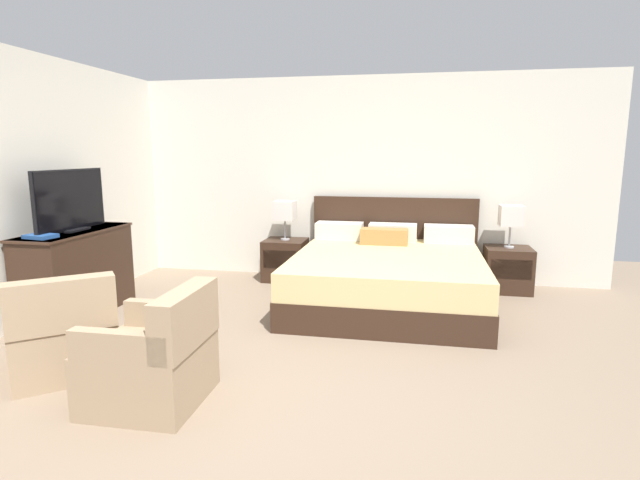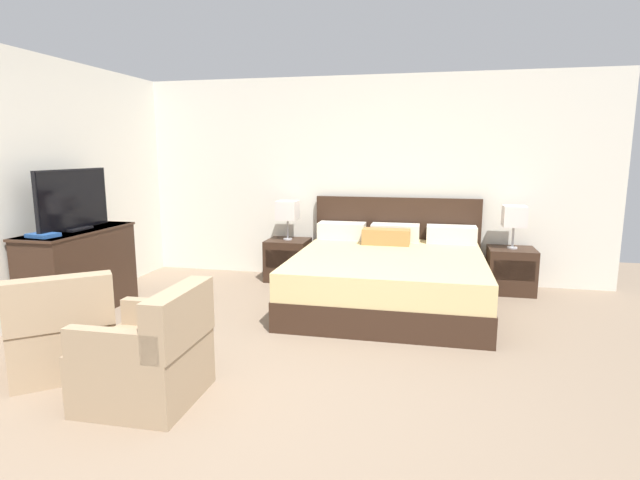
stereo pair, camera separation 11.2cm
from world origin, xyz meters
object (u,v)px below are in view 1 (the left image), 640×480
(table_lamp_left, at_px, (285,211))
(tv, at_px, (71,201))
(nightstand_right, at_px, (507,269))
(book_red_cover, at_px, (41,236))
(nightstand_left, at_px, (285,260))
(dresser, at_px, (77,272))
(armchair_companion, at_px, (155,360))
(bed, at_px, (388,276))
(table_lamp_right, at_px, (511,216))
(armchair_by_window, at_px, (64,336))

(table_lamp_left, relative_size, tv, 0.51)
(nightstand_right, xyz_separation_m, table_lamp_left, (-2.66, 0.00, 0.62))
(book_red_cover, bearing_deg, table_lamp_left, 52.67)
(nightstand_right, bearing_deg, nightstand_left, 180.00)
(nightstand_left, relative_size, dresser, 0.41)
(nightstand_left, xyz_separation_m, nightstand_right, (2.66, 0.00, 0.00))
(armchair_companion, bearing_deg, bed, 61.49)
(tv, relative_size, armchair_companion, 1.26)
(bed, bearing_deg, table_lamp_right, 29.36)
(nightstand_right, bearing_deg, book_red_cover, -153.38)
(table_lamp_left, relative_size, table_lamp_right, 1.00)
(bed, bearing_deg, book_red_cover, -154.62)
(bed, bearing_deg, tv, -161.68)
(armchair_by_window, bearing_deg, armchair_companion, -17.10)
(nightstand_left, height_order, book_red_cover, book_red_cover)
(bed, relative_size, nightstand_left, 4.13)
(book_red_cover, bearing_deg, armchair_companion, -32.20)
(table_lamp_right, distance_m, armchair_by_window, 4.63)
(dresser, bearing_deg, armchair_companion, -41.74)
(nightstand_right, height_order, table_lamp_right, table_lamp_right)
(book_red_cover, xyz_separation_m, armchair_by_window, (0.78, -0.77, -0.58))
(book_red_cover, relative_size, armchair_by_window, 0.26)
(nightstand_left, distance_m, nightstand_right, 2.66)
(tv, relative_size, armchair_by_window, 0.99)
(table_lamp_right, bearing_deg, tv, -158.07)
(bed, height_order, nightstand_left, bed)
(nightstand_left, distance_m, armchair_companion, 3.20)
(bed, xyz_separation_m, table_lamp_left, (-1.33, 0.75, 0.58))
(bed, xyz_separation_m, armchair_companion, (-1.33, -2.45, -0.02))
(bed, relative_size, armchair_companion, 2.80)
(nightstand_right, bearing_deg, armchair_by_window, -140.25)
(tv, bearing_deg, bed, 18.32)
(nightstand_right, xyz_separation_m, dresser, (-4.32, -1.73, 0.18))
(armchair_by_window, xyz_separation_m, armchair_companion, (0.86, -0.27, 0.00))
(table_lamp_left, bearing_deg, tv, -133.54)
(nightstand_left, relative_size, armchair_by_window, 0.53)
(nightstand_right, relative_size, dresser, 0.41)
(armchair_by_window, distance_m, armchair_companion, 0.90)
(bed, relative_size, armchair_by_window, 2.21)
(table_lamp_left, height_order, dresser, table_lamp_left)
(table_lamp_left, relative_size, book_red_cover, 1.98)
(dresser, height_order, armchair_by_window, dresser)
(bed, height_order, table_lamp_right, bed)
(table_lamp_left, height_order, book_red_cover, table_lamp_left)
(dresser, distance_m, armchair_companion, 2.22)
(bed, height_order, armchair_companion, bed)
(armchair_companion, bearing_deg, armchair_by_window, 162.90)
(table_lamp_left, height_order, armchair_companion, table_lamp_left)
(nightstand_left, height_order, dresser, dresser)
(nightstand_left, xyz_separation_m, table_lamp_right, (2.66, 0.00, 0.62))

